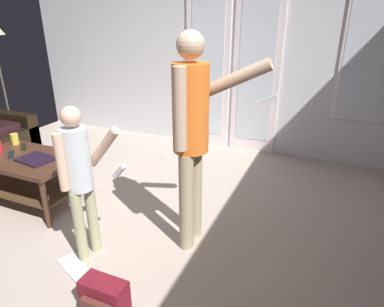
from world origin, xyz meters
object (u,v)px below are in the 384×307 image
(coffee_table, at_px, (28,169))
(dvd_remote_slim, at_px, (23,147))
(backpack, at_px, (104,297))
(laptop_closed, at_px, (36,159))
(tv_remote_black, at_px, (11,155))
(cup_by_laptop, at_px, (15,139))
(loose_keyboard, at_px, (78,271))
(person_adult, at_px, (193,127))
(person_child, at_px, (80,172))

(coffee_table, height_order, dvd_remote_slim, dvd_remote_slim)
(backpack, relative_size, laptop_closed, 0.90)
(backpack, relative_size, tv_remote_black, 1.77)
(cup_by_laptop, bearing_deg, tv_remote_black, -47.17)
(coffee_table, bearing_deg, laptop_closed, -6.26)
(loose_keyboard, height_order, tv_remote_black, tv_remote_black)
(person_adult, relative_size, laptop_closed, 4.99)
(coffee_table, bearing_deg, tv_remote_black, -165.25)
(person_child, bearing_deg, coffee_table, 158.21)
(laptop_closed, bearing_deg, dvd_remote_slim, 161.80)
(person_adult, bearing_deg, loose_keyboard, -132.58)
(loose_keyboard, bearing_deg, person_child, 101.82)
(coffee_table, xyz_separation_m, person_child, (1.07, -0.43, 0.36))
(coffee_table, height_order, backpack, coffee_table)
(tv_remote_black, distance_m, dvd_remote_slim, 0.22)
(laptop_closed, bearing_deg, coffee_table, -178.20)
(cup_by_laptop, relative_size, dvd_remote_slim, 0.69)
(loose_keyboard, distance_m, tv_remote_black, 1.48)
(laptop_closed, height_order, tv_remote_black, tv_remote_black)
(person_adult, distance_m, backpack, 1.28)
(person_adult, distance_m, laptop_closed, 1.66)
(loose_keyboard, bearing_deg, cup_by_laptop, 150.41)
(coffee_table, distance_m, cup_by_laptop, 0.47)
(loose_keyboard, bearing_deg, person_adult, 47.42)
(dvd_remote_slim, bearing_deg, tv_remote_black, -32.29)
(loose_keyboard, distance_m, laptop_closed, 1.24)
(person_child, height_order, loose_keyboard, person_child)
(dvd_remote_slim, bearing_deg, person_adult, 36.22)
(cup_by_laptop, bearing_deg, loose_keyboard, -29.59)
(cup_by_laptop, bearing_deg, backpack, -28.98)
(backpack, bearing_deg, laptop_closed, 148.85)
(loose_keyboard, relative_size, cup_by_laptop, 3.90)
(person_child, distance_m, cup_by_laptop, 1.59)
(dvd_remote_slim, bearing_deg, laptop_closed, 13.31)
(coffee_table, distance_m, person_child, 1.21)
(backpack, xyz_separation_m, loose_keyboard, (-0.40, 0.20, -0.10))
(person_adult, distance_m, tv_remote_black, 1.96)
(tv_remote_black, bearing_deg, loose_keyboard, 15.97)
(coffee_table, height_order, person_adult, person_adult)
(person_adult, distance_m, dvd_remote_slim, 2.02)
(backpack, distance_m, laptop_closed, 1.63)
(coffee_table, bearing_deg, backpack, -28.88)
(coffee_table, distance_m, person_adult, 1.86)
(backpack, xyz_separation_m, laptop_closed, (-1.35, 0.82, 0.40))
(person_adult, height_order, laptop_closed, person_adult)
(person_child, distance_m, dvd_remote_slim, 1.43)
(loose_keyboard, xyz_separation_m, dvd_remote_slim, (-1.33, 0.80, 0.50))
(person_adult, relative_size, person_child, 1.39)
(person_adult, relative_size, tv_remote_black, 9.88)
(person_child, bearing_deg, loose_keyboard, -78.18)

